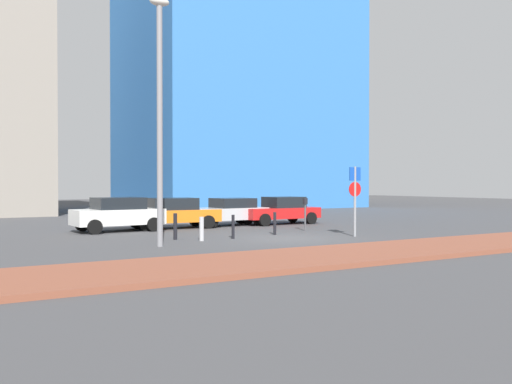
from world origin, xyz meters
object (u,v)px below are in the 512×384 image
Objects in this scene: parked_car_red at (281,210)px; traffic_bollard_edge at (275,223)px; parked_car_orange at (172,213)px; traffic_bollard_far at (202,229)px; parking_sign_post at (355,193)px; parking_meter at (305,210)px; traffic_bollard_near at (175,226)px; parked_car_silver at (228,211)px; parked_car_white at (118,214)px; traffic_bollard_mid at (233,227)px; street_lamp at (160,103)px.

parked_car_red is 6.22m from traffic_bollard_edge.
parked_car_orange is 5.04× the size of traffic_bollard_far.
parking_sign_post is 3.60m from traffic_bollard_edge.
traffic_bollard_near is at bearing -173.99° from parking_meter.
parked_car_silver reaches higher than traffic_bollard_edge.
parked_car_orange is 6.11m from parked_car_red.
parked_car_orange is 4.77× the size of traffic_bollard_edge.
parking_meter is at bearing -28.33° from parked_car_white.
traffic_bollard_near is 2.25m from traffic_bollard_mid.
traffic_bollard_near is at bearing -79.64° from parked_car_white.
parked_car_red is 2.89× the size of parking_meter.
parking_meter reaches higher than traffic_bollard_edge.
street_lamp reaches higher than parked_car_silver.
traffic_bollard_mid reaches higher than traffic_bollard_far.
traffic_bollard_mid is at bearing -166.20° from traffic_bollard_edge.
parked_car_orange is 1.05× the size of parked_car_red.
street_lamp is (-0.45, -6.65, 4.12)m from parked_car_white.
parking_sign_post is at bearing -43.01° from traffic_bollard_edge.
street_lamp is 7.43m from traffic_bollard_edge.
street_lamp reaches higher than parked_car_orange.
traffic_bollard_far is at bearing -141.64° from parked_car_red.
traffic_bollard_edge is (4.40, -0.25, -0.03)m from traffic_bollard_near.
parked_car_white is 2.69× the size of parking_meter.
parked_car_silver is 4.08× the size of traffic_bollard_near.
parked_car_white reaches higher than traffic_bollard_near.
parking_sign_post reaches higher than parked_car_orange.
parked_car_red is at bearing 81.28° from parking_sign_post.
parked_car_red is 9.30m from traffic_bollard_far.
parking_sign_post reaches higher than traffic_bollard_mid.
parked_car_red is at bearing -2.22° from parked_car_orange.
parked_car_orange is at bearing 65.39° from street_lamp.
traffic_bollard_edge is (-0.66, -5.54, -0.26)m from parked_car_silver.
parking_meter reaches higher than traffic_bollard_mid.
parking_sign_post is 2.98× the size of traffic_bollard_edge.
parking_meter is 6.71m from traffic_bollard_near.
parked_car_orange is at bearing 92.28° from traffic_bollard_mid.
street_lamp is 9.06× the size of traffic_bollard_mid.
traffic_bollard_far is at bearing -174.95° from traffic_bollard_mid.
street_lamp is at bearing -114.61° from parked_car_orange.
parking_sign_post is 3.35m from parking_meter.
parked_car_silver is (5.93, 0.54, -0.06)m from parked_car_white.
parking_meter is (4.79, -4.36, 0.20)m from parked_car_orange.
traffic_bollard_edge is (-2.45, 2.28, -1.33)m from parking_sign_post.
parked_car_red is 4.61× the size of traffic_bollard_mid.
traffic_bollard_mid is at bearing 17.53° from street_lamp.
parking_sign_post is at bearing -98.72° from parked_car_red.
parking_sign_post is 3.15× the size of traffic_bollard_far.
parked_car_white is at bearing 86.11° from street_lamp.
parking_sign_post is at bearing -19.90° from traffic_bollard_mid.
traffic_bollard_near is 4.41m from traffic_bollard_edge.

